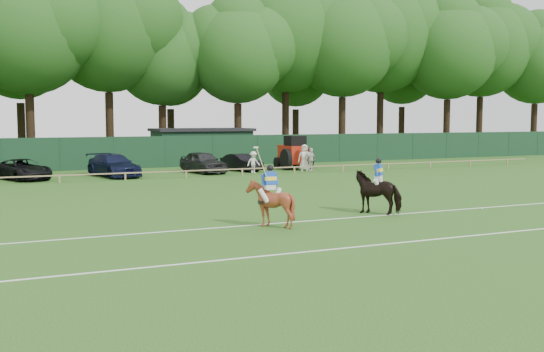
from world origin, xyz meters
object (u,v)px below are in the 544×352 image
sedan_navy (114,165)px  polo_ball (482,208)px  utility_shed (202,146)px  spectator_left (253,162)px  spectator_right (304,158)px  spectator_mid (311,160)px  hatch_grey (203,162)px  tractor (294,153)px  estate_black (242,162)px  horse_dark (378,192)px  suv_black (23,169)px  horse_chestnut (270,203)px

sedan_navy → polo_ball: (11.75, -22.14, -0.72)m
polo_ball → utility_shed: bearing=94.6°
spectator_left → spectator_right: (4.18, 0.13, 0.21)m
spectator_right → polo_ball: (-2.09, -20.98, -0.94)m
spectator_left → spectator_mid: spectator_mid is taller
hatch_grey → tractor: bearing=-8.2°
estate_black → spectator_mid: size_ratio=2.20×
spectator_mid → utility_shed: bearing=90.6°
horse_dark → utility_shed: 30.47m
estate_black → spectator_left: bearing=-101.3°
suv_black → hatch_grey: bearing=-22.7°
sedan_navy → estate_black: bearing=-9.7°
polo_ball → spectator_mid: bearing=83.5°
spectator_right → spectator_mid: bearing=-48.9°
spectator_mid → utility_shed: (-4.85, 10.99, 0.67)m
spectator_right → sedan_navy: bearing=-162.8°
horse_dark → horse_chestnut: (-5.47, -1.19, -0.02)m
hatch_grey → horse_dark: bearing=-98.8°
horse_chestnut → suv_black: (-7.30, 22.52, -0.21)m
utility_shed → spectator_mid: bearing=-66.2°
horse_dark → estate_black: 21.99m
suv_black → spectator_left: 15.46m
suv_black → sedan_navy: 5.73m
horse_chestnut → spectator_left: (8.09, 21.06, -0.09)m
spectator_mid → suv_black: bearing=151.2°
spectator_left → tractor: 4.54m
suv_black → estate_black: (15.26, 0.51, -0.03)m
horse_dark → tractor: bearing=-147.7°
sedan_navy → polo_ball: 25.08m
horse_chestnut → spectator_mid: (12.49, 20.58, 0.00)m
hatch_grey → spectator_left: 3.62m
utility_shed → suv_black: bearing=-148.8°
sedan_navy → spectator_mid: size_ratio=3.01×
polo_ball → utility_shed: (-2.54, 31.36, 1.49)m
horse_dark → polo_ball: horse_dark is taller
horse_dark → horse_chestnut: 5.60m
estate_black → suv_black: bearing=166.7°
horse_chestnut → spectator_mid: bearing=-116.9°
spectator_right → estate_black: bearing=178.9°
horse_dark → spectator_mid: 20.63m
sedan_navy → spectator_left: bearing=-21.4°
spectator_right → tractor: (-0.06, 1.72, 0.23)m
sedan_navy → spectator_right: size_ratio=2.66×
suv_black → spectator_left: size_ratio=3.06×
sedan_navy → tractor: 13.80m
horse_chestnut → polo_ball: horse_chestnut is taller
sedan_navy → spectator_left: (9.66, -1.29, 0.02)m
spectator_left → estate_black: bearing=87.5°
estate_black → spectator_right: size_ratio=1.95×
hatch_grey → sedan_navy: bearing=171.6°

